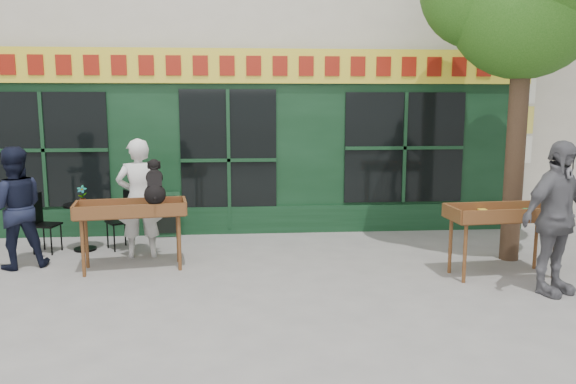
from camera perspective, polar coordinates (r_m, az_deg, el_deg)
name	(u,v)px	position (r m, az deg, el deg)	size (l,w,h in m)	color
ground	(226,271)	(8.10, -6.28, -8.02)	(80.00, 80.00, 0.00)	slate
book_cart_center	(131,213)	(8.27, -15.64, -2.07)	(1.58, 0.84, 0.99)	brown
dog	(154,181)	(8.09, -13.41, 1.13)	(0.34, 0.60, 0.60)	black
woman	(139,198)	(8.88, -14.87, -0.63)	(0.67, 0.44, 1.84)	silver
book_cart_right	(504,217)	(8.22, 21.06, -2.42)	(1.54, 0.73, 0.99)	brown
man_right	(556,218)	(7.68, 25.54, -2.42)	(1.13, 0.47, 1.93)	#59585D
bistro_table	(83,217)	(9.62, -20.07, -2.43)	(0.60, 0.60, 0.76)	black
bistro_chair_left	(41,218)	(9.73, -23.82, -2.44)	(0.43, 0.43, 0.95)	black
bistro_chair_right	(124,215)	(9.56, -16.30, -2.22)	(0.50, 0.50, 0.95)	black
potted_plant	(82,195)	(9.55, -20.19, -0.26)	(0.16, 0.11, 0.30)	gray
man_left	(14,208)	(8.94, -26.04, -1.47)	(0.86, 0.67, 1.76)	black
chalkboard	(164,214)	(10.22, -12.50, -2.24)	(0.57, 0.23, 0.79)	black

